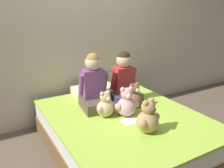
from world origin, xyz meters
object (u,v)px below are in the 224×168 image
Objects in this scene: bed at (124,132)px; teddy_bear_at_foot_of_bed at (148,118)px; teddy_bear_between_children at (127,104)px; child_on_left at (94,86)px; teddy_bear_held_by_right_child at (134,97)px; child_on_right at (124,81)px; sign_card at (132,120)px; teddy_bear_held_by_left_child at (105,106)px; pillow_at_headboard at (94,90)px.

teddy_bear_at_foot_of_bed is (-0.01, -0.42, 0.35)m from bed.
teddy_bear_at_foot_of_bed is at bearing -83.33° from teddy_bear_between_children.
child_on_left is 2.13× the size of teddy_bear_held_by_right_child.
child_on_right is 1.88× the size of teddy_bear_at_foot_of_bed.
teddy_bear_between_children reaches higher than sign_card.
child_on_left is 1.02× the size of child_on_right.
child_on_right is 2.97× the size of sign_card.
bed is 0.42m from teddy_bear_held_by_right_child.
teddy_bear_between_children is at bearing 82.24° from sign_card.
bed is 0.35m from teddy_bear_between_children.
teddy_bear_held_by_left_child is 0.41m from teddy_bear_held_by_right_child.
teddy_bear_held_by_right_child is at bearing 45.32° from teddy_bear_between_children.
teddy_bear_between_children is at bearing -149.53° from teddy_bear_held_by_right_child.
teddy_bear_held_by_right_child reaches higher than sign_card.
teddy_bear_held_by_right_child reaches higher than teddy_bear_held_by_left_child.
child_on_left reaches higher than child_on_right.
child_on_right is at bearing 57.84° from teddy_bear_at_foot_of_bed.
teddy_bear_held_by_right_child is at bearing 50.96° from sign_card.
child_on_right is 2.15× the size of teddy_bear_held_by_left_child.
teddy_bear_held_by_right_child is (0.21, 0.12, 0.34)m from bed.
bed is 0.27m from sign_card.
sign_card is at bearing -87.98° from teddy_bear_between_children.
teddy_bear_between_children is at bearing -67.22° from bed.
sign_card is (0.18, -0.50, -0.26)m from child_on_left.
teddy_bear_held_by_right_child is 1.42× the size of sign_card.
pillow_at_headboard is at bearing 100.65° from teddy_bear_between_children.
teddy_bear_between_children is at bearing 71.35° from teddy_bear_at_foot_of_bed.
teddy_bear_held_by_left_child is 0.97× the size of teddy_bear_held_by_right_child.
teddy_bear_between_children is at bearing -89.14° from pillow_at_headboard.
teddy_bear_at_foot_of_bed is at bearing -91.33° from bed.
pillow_at_headboard is (-0.21, 0.62, -0.07)m from teddy_bear_held_by_right_child.
teddy_bear_held_by_right_child is 0.90× the size of teddy_bear_at_foot_of_bed.
sign_card is (-0.22, -0.27, -0.12)m from teddy_bear_held_by_right_child.
sign_card reaches higher than bed.
child_on_left is at bearing 145.19° from teddy_bear_held_by_right_child.
child_on_right is 0.51m from teddy_bear_held_by_left_child.
child_on_right reaches higher than bed.
teddy_bear_held_by_left_child is at bearing 163.34° from teddy_bear_between_children.
child_on_left reaches higher than pillow_at_headboard.
bed is at bearing -90.00° from pillow_at_headboard.
pillow_at_headboard is at bearing 63.08° from teddy_bear_held_by_left_child.
child_on_left is at bearing 118.19° from bed.
teddy_bear_at_foot_of_bed reaches higher than teddy_bear_between_children.
teddy_bear_between_children is 0.39m from teddy_bear_at_foot_of_bed.
sign_card is (0.18, -0.23, -0.12)m from teddy_bear_held_by_left_child.
teddy_bear_between_children is at bearing -37.35° from teddy_bear_held_by_left_child.
child_on_right reaches higher than teddy_bear_held_by_left_child.
teddy_bear_at_foot_of_bed is at bearing -90.48° from pillow_at_headboard.
bed is 0.54m from teddy_bear_at_foot_of_bed.
bed is 2.92× the size of child_on_left.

